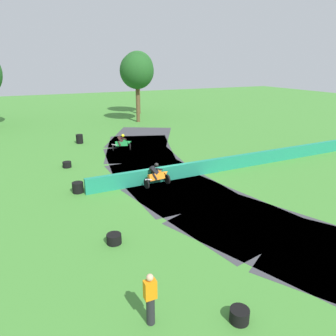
# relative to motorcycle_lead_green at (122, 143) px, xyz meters

# --- Properties ---
(ground_plane) EXTENTS (120.00, 120.00, 0.00)m
(ground_plane) POSITION_rel_motorcycle_lead_green_xyz_m (0.32, -7.85, -0.64)
(ground_plane) COLOR #428433
(track_asphalt) EXTENTS (11.06, 34.32, 0.01)m
(track_asphalt) POSITION_rel_motorcycle_lead_green_xyz_m (1.74, -7.82, -0.64)
(track_asphalt) COLOR #3D3D42
(track_asphalt) RESTS_ON ground
(safety_barrier) EXTENTS (21.20, 0.77, 0.90)m
(safety_barrier) POSITION_rel_motorcycle_lead_green_xyz_m (5.97, -7.73, -0.19)
(safety_barrier) COLOR #1E8466
(safety_barrier) RESTS_ON ground
(motorcycle_lead_green) EXTENTS (1.73, 1.17, 1.43)m
(motorcycle_lead_green) POSITION_rel_motorcycle_lead_green_xyz_m (0.00, 0.00, 0.00)
(motorcycle_lead_green) COLOR black
(motorcycle_lead_green) RESTS_ON ground
(motorcycle_chase_orange) EXTENTS (1.68, 0.93, 1.42)m
(motorcycle_chase_orange) POSITION_rel_motorcycle_lead_green_xyz_m (-0.47, -8.39, -0.01)
(motorcycle_chase_orange) COLOR black
(motorcycle_chase_orange) RESTS_ON ground
(tire_stack_near) EXTENTS (0.61, 0.61, 0.80)m
(tire_stack_near) POSITION_rel_motorcycle_lead_green_xyz_m (-2.78, 3.97, -0.24)
(tire_stack_near) COLOR black
(tire_stack_near) RESTS_ON ground
(tire_stack_mid_a) EXTENTS (0.59, 0.59, 0.40)m
(tire_stack_mid_a) POSITION_rel_motorcycle_lead_green_xyz_m (-4.84, -2.64, -0.44)
(tire_stack_mid_a) COLOR black
(tire_stack_mid_a) RESTS_ON ground
(tire_stack_mid_b) EXTENTS (0.61, 0.61, 0.60)m
(tire_stack_mid_b) POSITION_rel_motorcycle_lead_green_xyz_m (-4.94, -7.52, -0.34)
(tire_stack_mid_b) COLOR black
(tire_stack_mid_b) RESTS_ON ground
(tire_stack_far) EXTENTS (0.60, 0.60, 0.40)m
(tire_stack_far) POSITION_rel_motorcycle_lead_green_xyz_m (-4.56, -13.49, -0.44)
(tire_stack_far) COLOR black
(tire_stack_far) RESTS_ON ground
(tire_stack_extra_a) EXTENTS (0.56, 0.56, 0.40)m
(tire_stack_extra_a) POSITION_rel_motorcycle_lead_green_xyz_m (-2.47, -18.96, -0.44)
(tire_stack_extra_a) COLOR black
(tire_stack_extra_a) RESTS_ON ground
(track_marshal) EXTENTS (0.34, 0.24, 1.63)m
(track_marshal) POSITION_rel_motorcycle_lead_green_xyz_m (-4.77, -17.97, 0.18)
(track_marshal) COLOR #232328
(track_marshal) RESTS_ON ground
(tree_far_right) EXTENTS (3.96, 3.96, 8.04)m
(tree_far_right) POSITION_rel_motorcycle_lead_green_xyz_m (5.68, 11.89, 5.28)
(tree_far_right) COLOR brown
(tree_far_right) RESTS_ON ground
(tree_mid_rise) EXTENTS (4.22, 4.22, 8.37)m
(tree_mid_rise) POSITION_rel_motorcycle_lead_green_xyz_m (7.97, 17.92, 5.47)
(tree_mid_rise) COLOR brown
(tree_mid_rise) RESTS_ON ground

